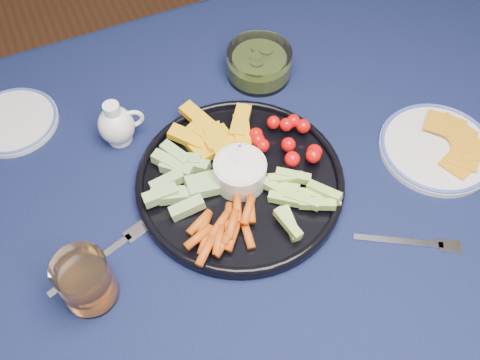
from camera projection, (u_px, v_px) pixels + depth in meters
name	position (u px, v px, depth m)	size (l,w,h in m)	color
dining_table	(229.00, 226.00, 1.01)	(1.67, 1.07, 0.75)	#4B2F19
crudite_platter	(239.00, 179.00, 0.94)	(0.37, 0.37, 0.12)	black
creamer_pitcher	(117.00, 125.00, 0.99)	(0.09, 0.07, 0.09)	white
pickle_bowl	(259.00, 64.00, 1.09)	(0.13, 0.13, 0.06)	silver
cheese_plate	(438.00, 147.00, 0.99)	(0.21, 0.21, 0.03)	silver
juice_tumbler	(87.00, 283.00, 0.81)	(0.08, 0.08, 0.10)	silver
fork_left	(107.00, 253.00, 0.88)	(0.19, 0.08, 0.00)	white
fork_right	(416.00, 243.00, 0.89)	(0.16, 0.11, 0.00)	white
side_plate_extra	(13.00, 121.00, 1.03)	(0.17, 0.17, 0.01)	silver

